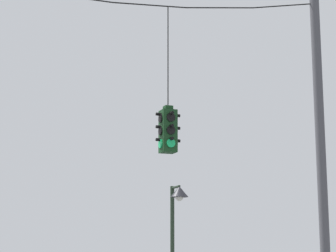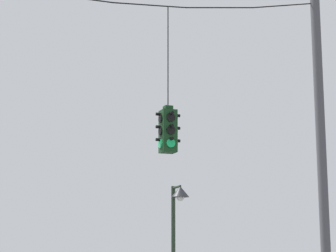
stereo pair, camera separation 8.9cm
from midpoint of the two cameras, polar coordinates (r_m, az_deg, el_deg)
name	(u,v)px [view 2 (the right image)]	position (r m, az deg, el deg)	size (l,w,h in m)	color
utility_pole_right	(322,161)	(16.57, 13.40, -3.01)	(0.24, 0.24, 8.98)	#4C4C51
traffic_light_near_left_pole	(168,130)	(14.82, 0.17, -0.34)	(0.58, 0.58, 3.47)	#143819
street_lamp	(178,218)	(18.93, 0.97, -8.00)	(0.51, 0.88, 4.18)	#233323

